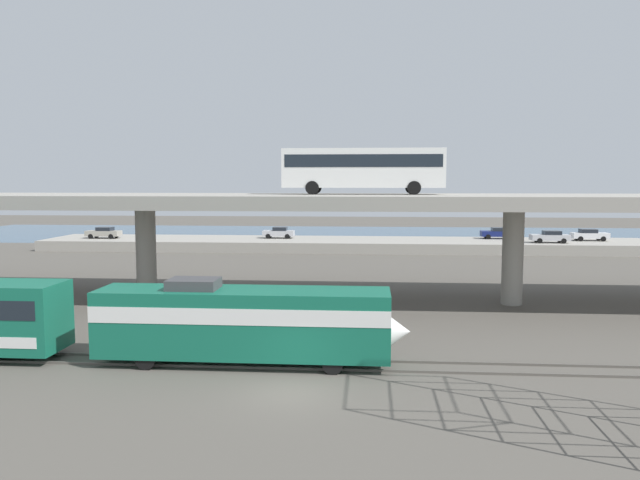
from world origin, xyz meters
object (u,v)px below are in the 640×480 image
train_locomotive (258,320)px  transit_bus_on_overpass (363,167)px  parked_car_2 (589,235)px  parked_car_0 (279,232)px  parked_car_4 (550,237)px  parked_car_3 (498,233)px  parked_car_1 (104,232)px

train_locomotive → transit_bus_on_overpass: (4.88, 17.37, 7.80)m
transit_bus_on_overpass → parked_car_2: transit_bus_on_overpass is taller
parked_car_0 → parked_car_4: (34.37, -3.47, 0.00)m
transit_bus_on_overpass → parked_car_4: bearing=-126.1°
parked_car_3 → parked_car_1: bearing=3.8°
parked_car_0 → parked_car_3: same height
train_locomotive → transit_bus_on_overpass: size_ratio=1.27×
transit_bus_on_overpass → parked_car_3: transit_bus_on_overpass is taller
train_locomotive → parked_car_0: train_locomotive is taller
parked_car_1 → parked_car_3: 52.43m
parked_car_1 → parked_car_2: (63.44, 1.61, -0.00)m
parked_car_0 → parked_car_3: bearing=-177.0°
parked_car_2 → parked_car_3: 11.29m
parked_car_4 → train_locomotive: bearing=60.3°
train_locomotive → transit_bus_on_overpass: transit_bus_on_overpass is taller
parked_car_2 → parked_car_4: 6.56m
parked_car_1 → parked_car_2: 63.46m
parked_car_1 → parked_car_2: size_ratio=0.99×
parked_car_4 → parked_car_1: bearing=-1.5°
parked_car_3 → parked_car_0: bearing=3.0°
transit_bus_on_overpass → parked_car_0: (-11.52, 34.74, -7.90)m
parked_car_3 → transit_bus_on_overpass: bearing=64.3°
parked_car_0 → parked_car_2: bearing=179.5°
transit_bus_on_overpass → parked_car_2: 45.43m
parked_car_3 → parked_car_4: (5.36, -5.01, 0.00)m
parked_car_1 → parked_car_0: bearing=-175.2°
parked_car_0 → parked_car_1: 23.38m
transit_bus_on_overpass → train_locomotive: bearing=74.3°
transit_bus_on_overpass → parked_car_2: (28.62, 34.38, -7.90)m
parked_car_2 → parked_car_0: bearing=179.5°
transit_bus_on_overpass → parked_car_4: size_ratio=2.59×
parked_car_2 → parked_car_3: (-11.13, 1.90, -0.00)m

